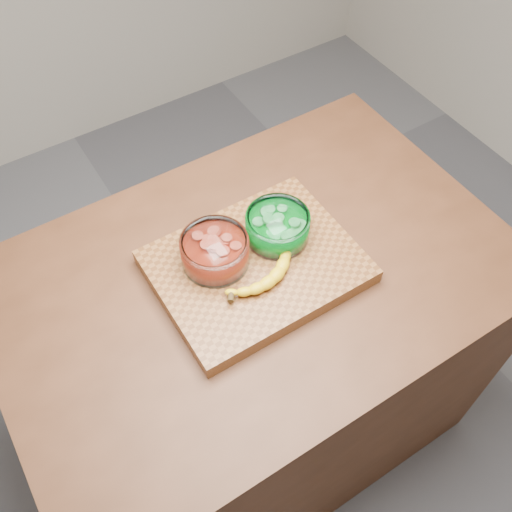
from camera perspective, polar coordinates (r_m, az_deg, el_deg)
ground at (r=2.11m, az=0.00°, el=-15.83°), size 3.50×3.50×0.00m
counter at (r=1.70m, az=0.00°, el=-10.37°), size 1.20×0.80×0.90m
cutting_board at (r=1.30m, az=0.00°, el=-1.06°), size 0.45×0.35×0.04m
bowl_red at (r=1.26m, az=-4.12°, el=0.46°), size 0.15×0.15×0.07m
bowl_green at (r=1.30m, az=2.16°, el=2.94°), size 0.15×0.15×0.07m
banana at (r=1.25m, az=0.37°, el=-1.06°), size 0.23×0.15×0.03m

